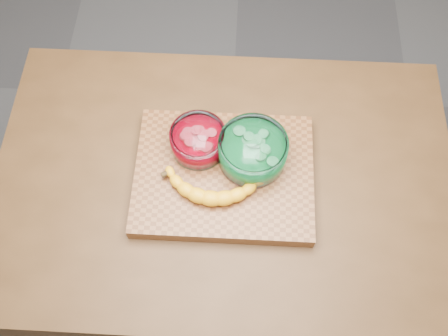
{
  "coord_description": "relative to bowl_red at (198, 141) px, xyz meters",
  "views": [
    {
      "loc": [
        0.03,
        -0.55,
        2.06
      ],
      "look_at": [
        0.0,
        0.0,
        0.96
      ],
      "focal_mm": 40.0,
      "sensor_mm": 36.0,
      "label": 1
    }
  ],
  "objects": [
    {
      "name": "bowl_green",
      "position": [
        0.14,
        -0.03,
        0.01
      ],
      "size": [
        0.17,
        0.17,
        0.08
      ],
      "color": "white",
      "rests_on": "cutting_board"
    },
    {
      "name": "ground",
      "position": [
        0.07,
        -0.07,
        -0.97
      ],
      "size": [
        3.5,
        3.5,
        0.0
      ],
      "primitive_type": "plane",
      "color": "#535257",
      "rests_on": "ground"
    },
    {
      "name": "banana",
      "position": [
        0.04,
        -0.12,
        -0.01
      ],
      "size": [
        0.28,
        0.13,
        0.04
      ],
      "primitive_type": null,
      "color": "#F3A815",
      "rests_on": "cutting_board"
    },
    {
      "name": "cutting_board",
      "position": [
        0.07,
        -0.07,
        -0.05
      ],
      "size": [
        0.45,
        0.35,
        0.04
      ],
      "primitive_type": "cube",
      "color": "brown",
      "rests_on": "counter"
    },
    {
      "name": "bowl_red",
      "position": [
        0.0,
        0.0,
        0.0
      ],
      "size": [
        0.14,
        0.14,
        0.07
      ],
      "color": "white",
      "rests_on": "cutting_board"
    },
    {
      "name": "counter",
      "position": [
        0.07,
        -0.07,
        -0.52
      ],
      "size": [
        1.2,
        0.8,
        0.9
      ],
      "primitive_type": "cube",
      "color": "#4A2E16",
      "rests_on": "ground"
    }
  ]
}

